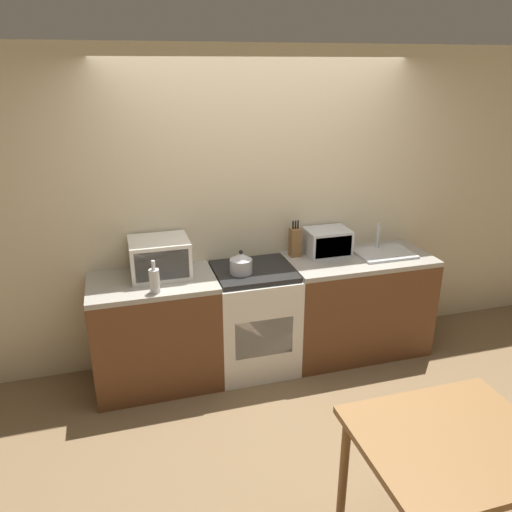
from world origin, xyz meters
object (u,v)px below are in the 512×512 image
microwave (160,257)px  toaster_oven (327,242)px  stove_range (254,319)px  bottle (154,280)px  kettle (241,263)px  dining_table (452,453)px

microwave → toaster_oven: 1.44m
stove_range → microwave: bearing=172.3°
stove_range → toaster_oven: 0.91m
stove_range → bottle: (-0.81, -0.22, 0.55)m
bottle → kettle: bearing=13.8°
stove_range → bottle: bottle is taller
microwave → dining_table: microwave is taller
dining_table → kettle: bearing=106.6°
stove_range → dining_table: bearing=-77.0°
stove_range → microwave: 0.95m
bottle → toaster_oven: 1.55m
kettle → dining_table: bearing=-73.4°
microwave → bottle: (-0.07, -0.32, -0.05)m
stove_range → kettle: kettle is taller
toaster_oven → dining_table: bearing=-96.6°
kettle → toaster_oven: (0.82, 0.20, 0.03)m
dining_table → microwave: bearing=119.8°
kettle → toaster_oven: bearing=13.5°
kettle → microwave: (-0.62, 0.15, 0.06)m
stove_range → dining_table: (0.46, -1.98, 0.20)m
kettle → bottle: 0.71m
bottle → toaster_oven: bottle is taller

